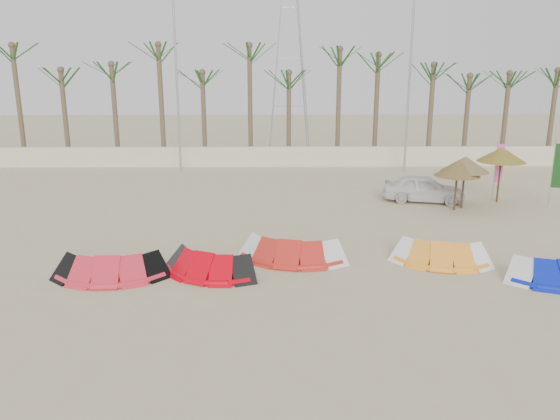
{
  "coord_description": "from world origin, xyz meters",
  "views": [
    {
      "loc": [
        -0.27,
        -13.63,
        6.58
      ],
      "look_at": [
        0.0,
        6.0,
        1.3
      ],
      "focal_mm": 35.0,
      "sensor_mm": 36.0,
      "label": 1
    }
  ],
  "objects_px": {
    "kite_red_left": "(113,263)",
    "kite_red_right": "(291,246)",
    "kite_blue": "(559,266)",
    "parasol_mid": "(458,169)",
    "parasol_left": "(465,164)",
    "parasol_right": "(502,155)",
    "car": "(424,188)",
    "kite_red_mid": "(209,260)",
    "kite_orange": "(438,250)"
  },
  "relations": [
    {
      "from": "parasol_mid",
      "to": "car",
      "type": "bearing_deg",
      "value": 122.23
    },
    {
      "from": "kite_red_right",
      "to": "car",
      "type": "distance_m",
      "value": 10.47
    },
    {
      "from": "kite_red_right",
      "to": "kite_orange",
      "type": "bearing_deg",
      "value": -4.69
    },
    {
      "from": "kite_red_left",
      "to": "parasol_right",
      "type": "xyz_separation_m",
      "value": [
        16.16,
        9.41,
        1.93
      ]
    },
    {
      "from": "kite_red_right",
      "to": "parasol_left",
      "type": "xyz_separation_m",
      "value": [
        8.25,
        6.69,
        1.69
      ]
    },
    {
      "from": "kite_blue",
      "to": "parasol_mid",
      "type": "distance_m",
      "value": 8.56
    },
    {
      "from": "kite_red_right",
      "to": "parasol_right",
      "type": "xyz_separation_m",
      "value": [
        10.4,
        7.88,
        1.92
      ]
    },
    {
      "from": "parasol_right",
      "to": "car",
      "type": "height_order",
      "value": "parasol_right"
    },
    {
      "from": "parasol_left",
      "to": "car",
      "type": "xyz_separation_m",
      "value": [
        -1.47,
        1.29,
        -1.44
      ]
    },
    {
      "from": "kite_orange",
      "to": "car",
      "type": "relative_size",
      "value": 0.9
    },
    {
      "from": "parasol_left",
      "to": "parasol_right",
      "type": "relative_size",
      "value": 0.91
    },
    {
      "from": "kite_red_mid",
      "to": "parasol_right",
      "type": "xyz_separation_m",
      "value": [
        13.11,
        9.21,
        1.93
      ]
    },
    {
      "from": "parasol_mid",
      "to": "car",
      "type": "distance_m",
      "value": 2.31
    },
    {
      "from": "kite_red_left",
      "to": "kite_red_mid",
      "type": "relative_size",
      "value": 0.99
    },
    {
      "from": "kite_red_left",
      "to": "parasol_left",
      "type": "xyz_separation_m",
      "value": [
        14.01,
        8.22,
        1.69
      ]
    },
    {
      "from": "kite_red_left",
      "to": "kite_red_right",
      "type": "relative_size",
      "value": 0.92
    },
    {
      "from": "kite_red_right",
      "to": "kite_blue",
      "type": "xyz_separation_m",
      "value": [
        8.35,
        -2.04,
        -0.0
      ]
    },
    {
      "from": "kite_red_mid",
      "to": "parasol_right",
      "type": "distance_m",
      "value": 16.14
    },
    {
      "from": "parasol_left",
      "to": "kite_orange",
      "type": "bearing_deg",
      "value": -114.36
    },
    {
      "from": "parasol_right",
      "to": "kite_red_left",
      "type": "bearing_deg",
      "value": -149.79
    },
    {
      "from": "kite_red_mid",
      "to": "parasol_mid",
      "type": "height_order",
      "value": "parasol_mid"
    },
    {
      "from": "kite_red_left",
      "to": "parasol_mid",
      "type": "relative_size",
      "value": 1.55
    },
    {
      "from": "kite_red_mid",
      "to": "kite_red_right",
      "type": "xyz_separation_m",
      "value": [
        2.71,
        1.33,
        0.0
      ]
    },
    {
      "from": "kite_red_left",
      "to": "parasol_left",
      "type": "distance_m",
      "value": 16.33
    },
    {
      "from": "kite_blue",
      "to": "parasol_mid",
      "type": "relative_size",
      "value": 1.48
    },
    {
      "from": "kite_red_left",
      "to": "parasol_mid",
      "type": "height_order",
      "value": "parasol_mid"
    },
    {
      "from": "kite_red_mid",
      "to": "parasol_left",
      "type": "relative_size",
      "value": 1.47
    },
    {
      "from": "kite_orange",
      "to": "parasol_right",
      "type": "bearing_deg",
      "value": 57.08
    },
    {
      "from": "parasol_left",
      "to": "parasol_mid",
      "type": "relative_size",
      "value": 1.06
    },
    {
      "from": "kite_red_right",
      "to": "parasol_mid",
      "type": "relative_size",
      "value": 1.68
    },
    {
      "from": "kite_orange",
      "to": "parasol_right",
      "type": "relative_size",
      "value": 1.29
    },
    {
      "from": "kite_red_left",
      "to": "car",
      "type": "relative_size",
      "value": 0.92
    },
    {
      "from": "kite_orange",
      "to": "car",
      "type": "distance_m",
      "value": 8.58
    },
    {
      "from": "kite_red_mid",
      "to": "car",
      "type": "height_order",
      "value": "car"
    },
    {
      "from": "parasol_left",
      "to": "parasol_mid",
      "type": "distance_m",
      "value": 0.58
    },
    {
      "from": "kite_blue",
      "to": "parasol_left",
      "type": "relative_size",
      "value": 1.39
    },
    {
      "from": "kite_red_left",
      "to": "kite_red_mid",
      "type": "bearing_deg",
      "value": 3.71
    },
    {
      "from": "kite_orange",
      "to": "car",
      "type": "height_order",
      "value": "car"
    },
    {
      "from": "kite_orange",
      "to": "kite_blue",
      "type": "relative_size",
      "value": 1.02
    },
    {
      "from": "kite_orange",
      "to": "kite_blue",
      "type": "bearing_deg",
      "value": -26.18
    },
    {
      "from": "kite_red_mid",
      "to": "parasol_left",
      "type": "xyz_separation_m",
      "value": [
        10.96,
        8.02,
        1.69
      ]
    },
    {
      "from": "kite_blue",
      "to": "car",
      "type": "xyz_separation_m",
      "value": [
        -1.57,
        10.02,
        0.24
      ]
    },
    {
      "from": "kite_orange",
      "to": "parasol_right",
      "type": "distance_m",
      "value": 10.06
    },
    {
      "from": "kite_blue",
      "to": "parasol_mid",
      "type": "xyz_separation_m",
      "value": [
        -0.55,
        8.4,
        1.54
      ]
    },
    {
      "from": "parasol_mid",
      "to": "kite_red_mid",
      "type": "bearing_deg",
      "value": -143.82
    },
    {
      "from": "kite_red_mid",
      "to": "kite_red_right",
      "type": "height_order",
      "value": "same"
    },
    {
      "from": "kite_orange",
      "to": "parasol_left",
      "type": "bearing_deg",
      "value": 65.64
    },
    {
      "from": "kite_red_left",
      "to": "parasol_right",
      "type": "height_order",
      "value": "parasol_right"
    },
    {
      "from": "parasol_mid",
      "to": "parasol_right",
      "type": "relative_size",
      "value": 0.86
    },
    {
      "from": "parasol_left",
      "to": "parasol_mid",
      "type": "xyz_separation_m",
      "value": [
        -0.45,
        -0.33,
        -0.15
      ]
    }
  ]
}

